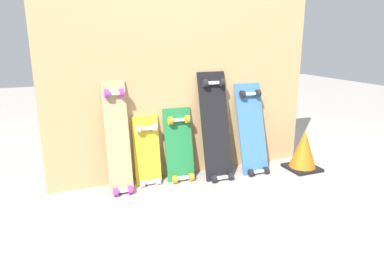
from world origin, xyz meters
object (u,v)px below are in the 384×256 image
at_px(traffic_cone, 303,150).
at_px(skateboard_natural, 118,142).
at_px(skateboard_blue, 252,133).
at_px(skateboard_yellow, 147,155).
at_px(skateboard_green, 180,149).
at_px(skateboard_black, 216,130).

bearing_deg(traffic_cone, skateboard_natural, 173.47).
bearing_deg(skateboard_blue, skateboard_yellow, 175.59).
bearing_deg(skateboard_green, skateboard_blue, -4.83).
distance_m(skateboard_blue, traffic_cone, 0.46).
relative_size(skateboard_green, traffic_cone, 1.85).
distance_m(skateboard_yellow, skateboard_blue, 0.86).
relative_size(skateboard_natural, skateboard_yellow, 1.46).
distance_m(skateboard_yellow, traffic_cone, 1.28).
relative_size(skateboard_blue, traffic_cone, 2.33).
height_order(skateboard_green, skateboard_black, skateboard_black).
bearing_deg(skateboard_green, skateboard_black, -10.06).
distance_m(skateboard_natural, skateboard_black, 0.75).
bearing_deg(skateboard_yellow, skateboard_natural, -168.93).
bearing_deg(traffic_cone, skateboard_green, 168.99).
relative_size(skateboard_natural, skateboard_blue, 1.09).
xyz_separation_m(skateboard_natural, traffic_cone, (1.48, -0.17, -0.19)).
distance_m(skateboard_yellow, skateboard_green, 0.25).
bearing_deg(skateboard_black, skateboard_green, 169.94).
height_order(skateboard_natural, traffic_cone, skateboard_natural).
relative_size(skateboard_green, skateboard_blue, 0.79).
distance_m(skateboard_black, traffic_cone, 0.78).
bearing_deg(skateboard_black, skateboard_natural, 178.30).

